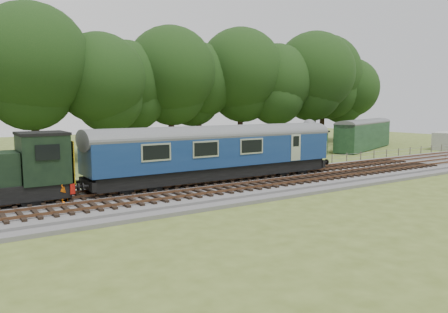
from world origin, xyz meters
TOP-DOWN VIEW (x-y plane):
  - ground at (0.00, 0.00)m, footprint 120.00×120.00m
  - ballast at (0.00, 0.00)m, footprint 70.00×7.00m
  - track_north at (0.00, 1.40)m, footprint 67.20×2.40m
  - track_south at (0.00, -1.60)m, footprint 67.20×2.40m
  - fence at (0.00, 4.50)m, footprint 64.00×0.12m
  - tree_line at (0.00, 22.00)m, footprint 70.00×8.00m
  - dmu_railcar at (-2.52, 1.40)m, footprint 18.05×2.86m
  - worker at (-12.86, 0.37)m, footprint 0.85×0.77m
  - parked_coach at (26.03, 12.27)m, footprint 14.31×7.62m
  - shed at (16.44, 12.15)m, footprint 3.32×3.32m
  - caravan at (34.57, 6.69)m, footprint 4.82×3.31m

SIDE VIEW (x-z plane):
  - ground at x=0.00m, z-range 0.00..0.00m
  - fence at x=0.00m, z-range -0.50..0.50m
  - tree_line at x=0.00m, z-range -9.00..9.00m
  - ballast at x=0.00m, z-range 0.00..0.35m
  - track_north at x=0.00m, z-range 0.31..0.52m
  - track_south at x=0.00m, z-range 0.31..0.52m
  - caravan at x=34.57m, z-range 0.00..2.14m
  - worker at x=-12.86m, z-range 0.35..2.30m
  - shed at x=16.44m, z-range 0.02..2.71m
  - parked_coach at x=26.03m, z-range 0.23..3.90m
  - dmu_railcar at x=-2.52m, z-range 0.67..4.54m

